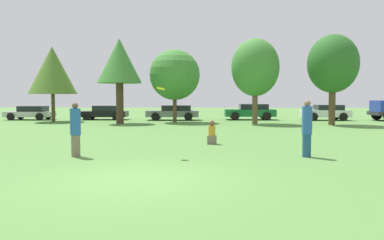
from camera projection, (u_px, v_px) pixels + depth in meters
name	position (u px, v px, depth m)	size (l,w,h in m)	color
ground_plane	(137.00, 179.00, 9.27)	(120.00, 120.00, 0.00)	#54843D
person_thrower	(75.00, 130.00, 12.69)	(0.34, 0.34, 1.80)	#726651
person_catcher	(307.00, 128.00, 12.61)	(0.33, 0.33, 1.88)	navy
frisbee	(161.00, 88.00, 12.70)	(0.28, 0.27, 0.12)	yellow
bystander_sitting	(212.00, 134.00, 16.08)	(0.39, 0.33, 1.00)	#726651
tree_0	(52.00, 70.00, 30.00)	(3.73, 3.73, 5.93)	brown
tree_1	(119.00, 62.00, 27.95)	(3.26, 3.26, 6.25)	#473323
tree_2	(175.00, 75.00, 29.45)	(3.89, 3.89, 5.61)	brown
tree_3	(255.00, 68.00, 27.78)	(3.47, 3.47, 6.20)	brown
tree_4	(333.00, 64.00, 26.74)	(3.51, 3.51, 6.34)	brown
parked_car_silver	(31.00, 113.00, 32.89)	(3.97, 2.04, 1.18)	#B2B2B7
parked_car_black	(105.00, 112.00, 33.08)	(4.07, 2.03, 1.21)	black
parked_car_grey	(174.00, 112.00, 32.44)	(4.44, 2.08, 1.25)	slate
parked_car_green	(251.00, 111.00, 32.97)	(4.33, 2.15, 1.35)	#196633
parked_car_white	(326.00, 112.00, 32.21)	(3.95, 2.02, 1.30)	silver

